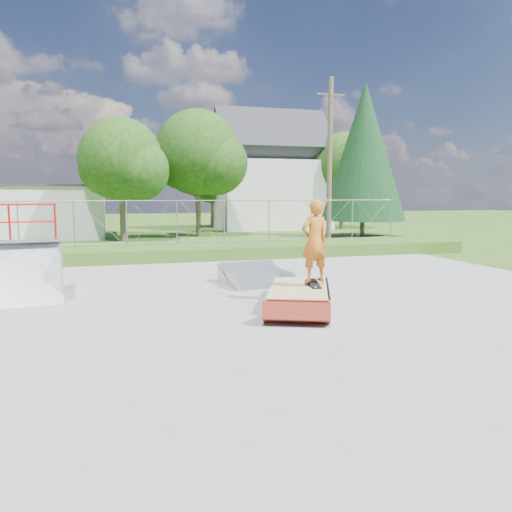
# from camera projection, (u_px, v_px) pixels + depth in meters

# --- Properties ---
(ground) EXTENTS (120.00, 120.00, 0.00)m
(ground) POSITION_uv_depth(u_px,v_px,m) (240.00, 312.00, 10.73)
(ground) COLOR #284E16
(ground) RESTS_ON ground
(concrete_pad) EXTENTS (20.00, 16.00, 0.04)m
(concrete_pad) POSITION_uv_depth(u_px,v_px,m) (240.00, 311.00, 10.73)
(concrete_pad) COLOR gray
(concrete_pad) RESTS_ON ground
(grass_berm) EXTENTS (24.00, 3.00, 0.50)m
(grass_berm) POSITION_uv_depth(u_px,v_px,m) (181.00, 252.00, 19.76)
(grass_berm) COLOR #284E16
(grass_berm) RESTS_ON ground
(grind_box) EXTENTS (2.26, 3.01, 0.40)m
(grind_box) POSITION_uv_depth(u_px,v_px,m) (299.00, 296.00, 11.49)
(grind_box) COLOR maroon
(grind_box) RESTS_ON concrete_pad
(quarter_pipe) EXTENTS (2.50, 2.19, 2.29)m
(quarter_pipe) POSITION_uv_depth(u_px,v_px,m) (9.00, 254.00, 11.63)
(quarter_pipe) COLOR #9B9DA3
(quarter_pipe) RESTS_ON concrete_pad
(flat_bank_ramp) EXTENTS (1.86, 1.96, 0.52)m
(flat_bank_ramp) POSITION_uv_depth(u_px,v_px,m) (256.00, 276.00, 13.94)
(flat_bank_ramp) COLOR #9B9DA3
(flat_bank_ramp) RESTS_ON concrete_pad
(skateboard) EXTENTS (0.36, 0.82, 0.13)m
(skateboard) POSITION_uv_depth(u_px,v_px,m) (314.00, 284.00, 11.57)
(skateboard) COLOR black
(skateboard) RESTS_ON grind_box
(skater) EXTENTS (0.75, 0.55, 1.87)m
(skater) POSITION_uv_depth(u_px,v_px,m) (314.00, 244.00, 11.46)
(skater) COLOR #C1661C
(skater) RESTS_ON grind_box
(chain_link_fence) EXTENTS (20.00, 0.06, 1.80)m
(chain_link_fence) POSITION_uv_depth(u_px,v_px,m) (177.00, 222.00, 20.57)
(chain_link_fence) COLOR gray
(chain_link_fence) RESTS_ON grass_berm
(utility_building_flat) EXTENTS (10.00, 6.00, 3.00)m
(utility_building_flat) POSITION_uv_depth(u_px,v_px,m) (16.00, 212.00, 29.31)
(utility_building_flat) COLOR silver
(utility_building_flat) RESTS_ON ground
(gable_house) EXTENTS (8.40, 6.08, 8.94)m
(gable_house) POSITION_uv_depth(u_px,v_px,m) (270.00, 177.00, 37.54)
(gable_house) COLOR silver
(gable_house) RESTS_ON ground
(utility_pole) EXTENTS (0.24, 0.24, 8.00)m
(utility_pole) POSITION_uv_depth(u_px,v_px,m) (330.00, 164.00, 23.76)
(utility_pole) COLOR brown
(utility_pole) RESTS_ON ground
(tree_left_near) EXTENTS (4.76, 4.48, 6.65)m
(tree_left_near) POSITION_uv_depth(u_px,v_px,m) (126.00, 163.00, 26.74)
(tree_left_near) COLOR brown
(tree_left_near) RESTS_ON ground
(tree_center) EXTENTS (5.44, 5.12, 7.60)m
(tree_center) POSITION_uv_depth(u_px,v_px,m) (203.00, 156.00, 29.80)
(tree_center) COLOR brown
(tree_center) RESTS_ON ground
(tree_right_far) EXTENTS (5.10, 4.80, 7.12)m
(tree_right_far) POSITION_uv_depth(u_px,v_px,m) (347.00, 167.00, 36.83)
(tree_right_far) COLOR brown
(tree_right_far) RESTS_ON ground
(tree_back_mid) EXTENTS (4.08, 3.84, 5.70)m
(tree_back_mid) POSITION_uv_depth(u_px,v_px,m) (216.00, 180.00, 38.29)
(tree_back_mid) COLOR brown
(tree_back_mid) RESTS_ON ground
(conifer_tree) EXTENTS (5.04, 5.04, 9.10)m
(conifer_tree) POSITION_uv_depth(u_px,v_px,m) (364.00, 152.00, 29.64)
(conifer_tree) COLOR brown
(conifer_tree) RESTS_ON ground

